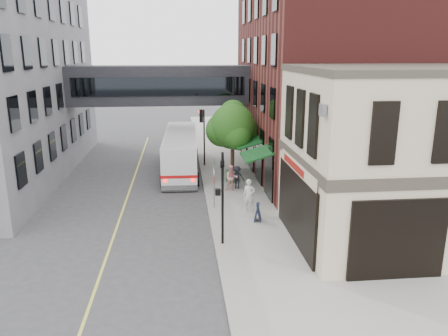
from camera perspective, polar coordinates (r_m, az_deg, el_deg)
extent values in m
plane|color=#38383A|center=(19.57, -0.79, -12.68)|extent=(120.00, 120.00, 0.00)
cube|color=gray|center=(32.72, 0.54, -0.98)|extent=(4.00, 60.00, 0.15)
cube|color=beige|center=(22.50, 22.17, 1.00)|extent=(10.00, 8.00, 8.15)
cube|color=#38332B|center=(22.48, 22.19, 1.18)|extent=(10.12, 8.12, 0.50)
cube|color=#38332B|center=(21.95, 23.27, 11.76)|extent=(10.12, 8.12, 0.30)
cube|color=black|center=(21.28, 9.38, -5.09)|extent=(0.14, 6.40, 3.40)
cube|color=black|center=(21.27, 9.27, -5.10)|extent=(0.04, 5.90, 3.00)
cube|color=maroon|center=(21.25, 9.03, 0.40)|extent=(0.03, 3.60, 0.32)
cube|color=#531C1A|center=(34.31, 14.04, 11.09)|extent=(12.00, 18.00, 14.00)
cube|color=#0D3B15|center=(31.94, 2.64, 4.01)|extent=(1.80, 13.00, 0.40)
cube|color=black|center=(35.39, -8.38, 10.67)|extent=(14.00, 3.00, 3.00)
cube|color=black|center=(33.84, -8.49, 10.47)|extent=(13.00, 0.08, 1.40)
cube|color=black|center=(36.93, -8.28, 10.85)|extent=(13.00, 0.08, 1.40)
cylinder|color=black|center=(20.48, -0.19, -4.06)|extent=(0.12, 0.12, 4.50)
cube|color=black|center=(20.35, -0.81, -3.15)|extent=(0.25, 0.22, 0.30)
imported|color=black|center=(19.95, -0.19, 0.96)|extent=(0.20, 0.16, 1.00)
cylinder|color=black|center=(34.96, -2.61, 3.97)|extent=(0.12, 0.12, 4.50)
cube|color=black|center=(34.88, -2.97, 4.53)|extent=(0.25, 0.22, 0.30)
cube|color=black|center=(34.66, -3.01, 6.80)|extent=(0.28, 0.28, 1.00)
sphere|color=#FF0C05|center=(34.60, -3.28, 7.37)|extent=(0.18, 0.18, 0.18)
cylinder|color=gray|center=(25.45, -1.29, -1.99)|extent=(0.08, 0.08, 3.00)
cube|color=white|center=(25.25, -1.35, -0.48)|extent=(0.03, 0.75, 0.22)
cube|color=#0C591E|center=(25.11, -1.35, 0.73)|extent=(0.03, 0.70, 0.18)
cube|color=#B20C0C|center=(25.39, -1.34, -1.56)|extent=(0.03, 0.30, 0.40)
cylinder|color=#382619|center=(31.41, 1.11, 1.12)|extent=(0.28, 0.28, 2.80)
sphere|color=#1D4713|center=(30.92, 1.14, 5.44)|extent=(3.20, 3.20, 3.20)
sphere|color=#1D4713|center=(31.58, 2.47, 4.90)|extent=(2.20, 2.20, 2.20)
sphere|color=#1D4713|center=(31.19, -0.21, 4.97)|extent=(2.40, 2.40, 2.40)
sphere|color=#1D4713|center=(31.39, 1.19, 7.07)|extent=(2.00, 2.00, 2.00)
cube|color=#D8CC4C|center=(28.95, -12.49, -3.65)|extent=(0.12, 40.00, 0.01)
cube|color=silver|center=(34.00, -5.66, 2.18)|extent=(2.72, 11.08, 2.78)
cube|color=black|center=(33.90, -5.68, 2.97)|extent=(2.77, 10.89, 1.01)
cube|color=#B20C0C|center=(34.11, -5.64, 1.40)|extent=(2.78, 11.10, 0.21)
cylinder|color=black|center=(30.45, -8.04, -1.57)|extent=(0.32, 0.97, 0.96)
cylinder|color=black|center=(30.37, -3.53, -1.49)|extent=(0.32, 0.97, 0.96)
cylinder|color=black|center=(37.84, -7.30, 1.74)|extent=(0.32, 0.97, 0.96)
cylinder|color=black|center=(37.78, -3.68, 1.81)|extent=(0.32, 0.97, 0.96)
imported|color=silver|center=(25.13, 3.27, -3.58)|extent=(0.78, 0.63, 1.88)
imported|color=pink|center=(28.77, 0.98, -1.31)|extent=(0.86, 0.69, 1.72)
imported|color=black|center=(29.24, 1.73, -1.21)|extent=(1.11, 0.80, 1.54)
cube|color=#155F24|center=(30.56, 0.81, -1.08)|extent=(0.56, 0.53, 0.93)
cube|color=black|center=(23.87, 4.43, -5.78)|extent=(0.46, 0.61, 0.97)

